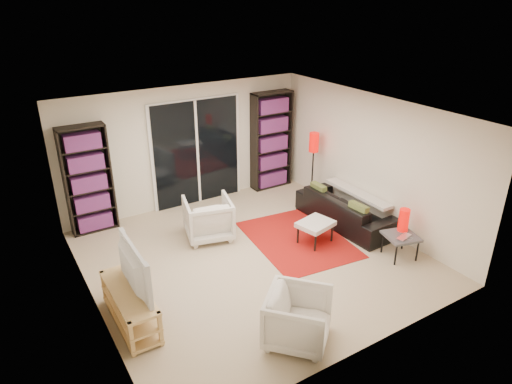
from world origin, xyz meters
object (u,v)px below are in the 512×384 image
(bookshelf_right, at_px, (272,141))
(armchair_back, at_px, (208,218))
(side_table, at_px, (401,237))
(ottoman, at_px, (316,225))
(sofa, at_px, (345,209))
(tv_stand, at_px, (130,306))
(bookshelf_left, at_px, (88,180))
(floor_lamp, at_px, (314,149))
(armchair_front, at_px, (298,318))

(bookshelf_right, distance_m, armchair_back, 2.67)
(side_table, bearing_deg, ottoman, 129.31)
(sofa, bearing_deg, tv_stand, 96.29)
(bookshelf_left, bearing_deg, side_table, -41.79)
(armchair_back, distance_m, floor_lamp, 2.67)
(armchair_back, xyz_separation_m, ottoman, (1.47, -1.15, -0.02))
(tv_stand, height_order, side_table, tv_stand)
(bookshelf_left, height_order, bookshelf_right, bookshelf_right)
(bookshelf_right, relative_size, armchair_back, 2.60)
(sofa, height_order, ottoman, sofa)
(armchair_front, bearing_deg, side_table, -26.92)
(side_table, height_order, floor_lamp, floor_lamp)
(bookshelf_left, bearing_deg, tv_stand, -94.74)
(sofa, relative_size, side_table, 3.31)
(bookshelf_left, height_order, sofa, bookshelf_left)
(bookshelf_left, xyz_separation_m, armchair_front, (1.41, -4.29, -0.63))
(armchair_front, bearing_deg, sofa, -4.12)
(sofa, height_order, armchair_back, armchair_back)
(armchair_back, bearing_deg, tv_stand, 52.98)
(ottoman, bearing_deg, armchair_front, -133.49)
(bookshelf_left, relative_size, armchair_front, 2.54)
(tv_stand, bearing_deg, bookshelf_right, 34.96)
(bookshelf_right, xyz_separation_m, armchair_front, (-2.44, -4.29, -0.70))
(bookshelf_right, bearing_deg, ottoman, -106.45)
(tv_stand, xyz_separation_m, armchair_back, (1.88, 1.51, 0.10))
(floor_lamp, bearing_deg, bookshelf_right, 108.44)
(bookshelf_right, relative_size, sofa, 1.05)
(bookshelf_left, bearing_deg, sofa, -29.02)
(armchair_back, distance_m, side_table, 3.25)
(ottoman, xyz_separation_m, side_table, (0.89, -1.09, 0.01))
(tv_stand, xyz_separation_m, armchair_front, (1.65, -1.43, 0.09))
(tv_stand, distance_m, armchair_back, 2.41)
(bookshelf_right, xyz_separation_m, armchair_back, (-2.21, -1.35, -0.68))
(bookshelf_left, distance_m, sofa, 4.66)
(floor_lamp, bearing_deg, armchair_front, -130.36)
(tv_stand, bearing_deg, side_table, -9.65)
(bookshelf_left, xyz_separation_m, tv_stand, (-0.24, -2.86, -0.71))
(bookshelf_right, bearing_deg, side_table, -87.55)
(tv_stand, xyz_separation_m, ottoman, (3.35, 0.37, 0.08))
(sofa, distance_m, floor_lamp, 1.47)
(ottoman, bearing_deg, bookshelf_right, 73.55)
(armchair_back, distance_m, armchair_front, 2.95)
(floor_lamp, bearing_deg, side_table, -94.16)
(ottoman, relative_size, side_table, 1.11)
(armchair_back, xyz_separation_m, armchair_front, (-0.23, -2.94, -0.02))
(bookshelf_right, xyz_separation_m, floor_lamp, (0.34, -1.02, 0.05))
(bookshelf_left, xyz_separation_m, ottoman, (3.11, -2.49, -0.63))
(armchair_back, bearing_deg, side_table, 150.79)
(tv_stand, xyz_separation_m, floor_lamp, (4.43, 1.84, 0.83))
(armchair_front, distance_m, ottoman, 2.47)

